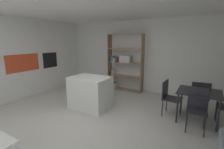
{
  "coord_description": "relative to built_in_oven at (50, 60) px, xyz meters",
  "views": [
    {
      "loc": [
        2.31,
        -2.83,
        1.94
      ],
      "look_at": [
        0.26,
        0.68,
        1.07
      ],
      "focal_mm": 25.75,
      "sensor_mm": 36.0,
      "label": 1
    }
  ],
  "objects": [
    {
      "name": "kitchen_island",
      "position": [
        2.46,
        -0.66,
        -0.73
      ],
      "size": [
        1.1,
        0.79,
        0.92
      ],
      "primitive_type": "cube",
      "color": "silver",
      "rests_on": "ground_plane"
    },
    {
      "name": "open_bookshelf",
      "position": [
        2.49,
        1.41,
        -0.11
      ],
      "size": [
        1.41,
        0.34,
        2.17
      ],
      "color": "#997551",
      "rests_on": "ground_plane"
    },
    {
      "name": "built_in_oven",
      "position": [
        0.0,
        0.0,
        0.0
      ],
      "size": [
        0.06,
        0.61,
        0.57
      ],
      "color": "black",
      "rests_on": "ground_plane"
    },
    {
      "name": "ground_plane",
      "position": [
        2.92,
        -1.33,
        -1.18
      ],
      "size": [
        10.13,
        10.13,
        0.0
      ],
      "primitive_type": "plane",
      "color": "beige"
    },
    {
      "name": "cabinet_niche_splashback",
      "position": [
        -0.02,
        -1.07,
        0.01
      ],
      "size": [
        0.01,
        1.14,
        0.58
      ],
      "color": "#CC4223",
      "rests_on": "ground_plane"
    },
    {
      "name": "ceiling_slab",
      "position": [
        2.92,
        -1.33,
        1.54
      ],
      "size": [
        7.35,
        6.17,
        0.06
      ],
      "color": "white",
      "rests_on": "ground_plane"
    },
    {
      "name": "tall_cabinet_run_left",
      "position": [
        -0.36,
        -1.33,
        0.16
      ],
      "size": [
        0.67,
        5.57,
        2.69
      ],
      "primitive_type": "cube",
      "color": "silver",
      "rests_on": "ground_plane"
    },
    {
      "name": "dining_chair_island_side",
      "position": [
        4.5,
        0.03,
        -0.64
      ],
      "size": [
        0.46,
        0.48,
        0.92
      ],
      "rotation": [
        0.0,
        0.0,
        1.5
      ],
      "color": "#232328",
      "rests_on": "ground_plane"
    },
    {
      "name": "dining_chair_far",
      "position": [
        5.2,
        0.45,
        -0.65
      ],
      "size": [
        0.5,
        0.48,
        0.9
      ],
      "rotation": [
        0.0,
        0.0,
        3.28
      ],
      "color": "#232328",
      "rests_on": "ground_plane"
    },
    {
      "name": "dining_table",
      "position": [
        5.19,
        0.02,
        -0.52
      ],
      "size": [
        0.94,
        0.81,
        0.76
      ],
      "color": "#232328",
      "rests_on": "ground_plane"
    },
    {
      "name": "back_partition",
      "position": [
        2.92,
        1.73,
        0.16
      ],
      "size": [
        7.35,
        0.06,
        2.69
      ],
      "primitive_type": "cube",
      "color": "silver",
      "rests_on": "ground_plane"
    },
    {
      "name": "dining_chair_near",
      "position": [
        5.18,
        -0.41,
        -0.63
      ],
      "size": [
        0.42,
        0.42,
        0.94
      ],
      "rotation": [
        0.0,
        0.0,
        0.04
      ],
      "color": "#232328",
      "rests_on": "ground_plane"
    }
  ]
}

